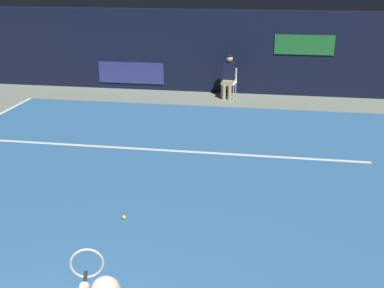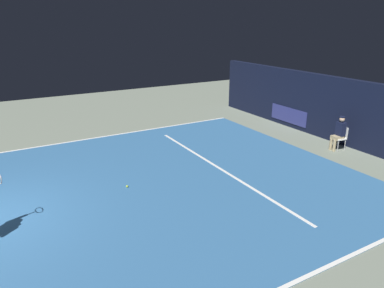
# 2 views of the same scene
# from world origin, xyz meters

# --- Properties ---
(ground_plane) EXTENTS (30.54, 30.54, 0.00)m
(ground_plane) POSITION_xyz_m (0.00, 4.90, 0.00)
(ground_plane) COLOR gray
(court_surface) EXTENTS (10.72, 11.81, 0.01)m
(court_surface) POSITION_xyz_m (0.00, 4.90, 0.01)
(court_surface) COLOR #336699
(court_surface) RESTS_ON ground
(line_service) EXTENTS (8.36, 0.10, 0.01)m
(line_service) POSITION_xyz_m (0.00, 6.97, 0.01)
(line_service) COLOR white
(line_service) RESTS_ON court_surface
(back_wall) EXTENTS (14.74, 0.33, 2.60)m
(back_wall) POSITION_xyz_m (-0.00, 12.73, 1.30)
(back_wall) COLOR black
(back_wall) RESTS_ON ground
(line_judge_on_chair) EXTENTS (0.48, 0.56, 1.32)m
(line_judge_on_chair) POSITION_xyz_m (0.72, 11.94, 0.69)
(line_judge_on_chair) COLOR white
(line_judge_on_chair) RESTS_ON ground
(tennis_ball) EXTENTS (0.07, 0.07, 0.07)m
(tennis_ball) POSITION_xyz_m (-0.15, 3.77, 0.05)
(tennis_ball) COLOR #CCE033
(tennis_ball) RESTS_ON court_surface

